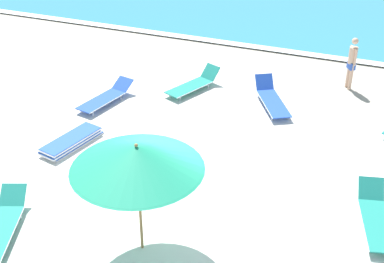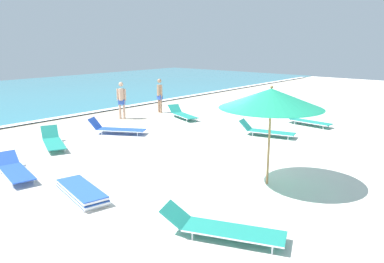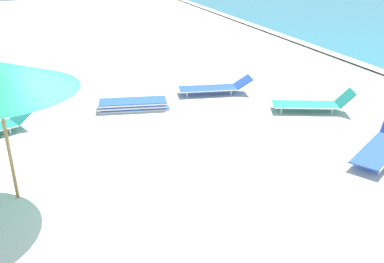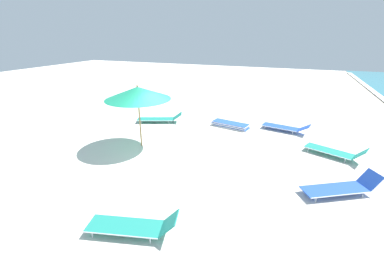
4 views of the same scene
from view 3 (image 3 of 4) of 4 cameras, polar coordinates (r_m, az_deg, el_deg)
name	(u,v)px [view 3 (image 3 of 4)]	position (r m, az deg, el deg)	size (l,w,h in m)	color
ground_plane	(120,196)	(8.02, -9.55, -8.45)	(60.00, 60.00, 0.16)	silver
lounger_stack	(133,105)	(11.74, -7.82, 3.58)	(1.01, 2.02, 0.24)	blue
sun_lounger_near_water_left	(383,145)	(9.97, 24.09, -1.63)	(1.66, 2.24, 0.62)	blue
sun_lounger_mid_beach_solo	(314,103)	(11.91, 15.92, 3.64)	(1.36, 2.15, 0.59)	#1E8475
sun_lounger_mid_beach_pair_a	(215,87)	(12.83, 3.15, 5.95)	(1.03, 2.23, 0.48)	blue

